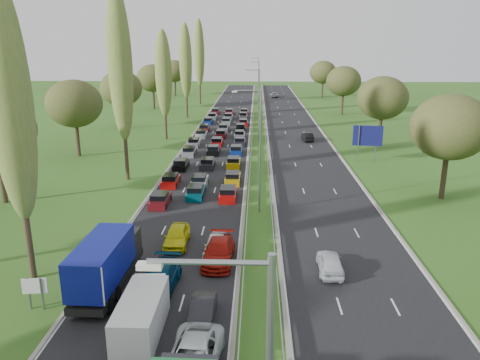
{
  "coord_description": "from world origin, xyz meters",
  "views": [
    {
      "loc": [
        4.18,
        -0.28,
        15.89
      ],
      "look_at": [
        2.38,
        49.07,
        1.5
      ],
      "focal_mm": 35.0,
      "sensor_mm": 36.0,
      "label": 1
    }
  ],
  "objects_px": {
    "white_van_rear": "(142,314)",
    "direction_sign": "(368,137)",
    "blue_lorry": "(107,262)",
    "white_van_front": "(145,306)",
    "info_sign": "(35,289)"
  },
  "relations": [
    {
      "from": "blue_lorry",
      "to": "info_sign",
      "type": "relative_size",
      "value": 4.22
    },
    {
      "from": "white_van_rear",
      "to": "info_sign",
      "type": "height_order",
      "value": "white_van_rear"
    },
    {
      "from": "direction_sign",
      "to": "white_van_front",
      "type": "bearing_deg",
      "value": -118.74
    },
    {
      "from": "info_sign",
      "to": "direction_sign",
      "type": "distance_m",
      "value": 48.15
    },
    {
      "from": "white_van_front",
      "to": "info_sign",
      "type": "relative_size",
      "value": 2.34
    },
    {
      "from": "white_van_front",
      "to": "direction_sign",
      "type": "bearing_deg",
      "value": 57.79
    },
    {
      "from": "white_van_front",
      "to": "blue_lorry",
      "type": "bearing_deg",
      "value": 128.52
    },
    {
      "from": "blue_lorry",
      "to": "direction_sign",
      "type": "height_order",
      "value": "direction_sign"
    },
    {
      "from": "direction_sign",
      "to": "blue_lorry",
      "type": "bearing_deg",
      "value": -125.11
    },
    {
      "from": "white_van_front",
      "to": "direction_sign",
      "type": "distance_m",
      "value": 45.21
    },
    {
      "from": "blue_lorry",
      "to": "direction_sign",
      "type": "relative_size",
      "value": 1.7
    },
    {
      "from": "white_van_rear",
      "to": "direction_sign",
      "type": "relative_size",
      "value": 1.08
    },
    {
      "from": "direction_sign",
      "to": "info_sign",
      "type": "bearing_deg",
      "value": -126.78
    },
    {
      "from": "white_van_front",
      "to": "info_sign",
      "type": "height_order",
      "value": "info_sign"
    },
    {
      "from": "info_sign",
      "to": "direction_sign",
      "type": "height_order",
      "value": "direction_sign"
    }
  ]
}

